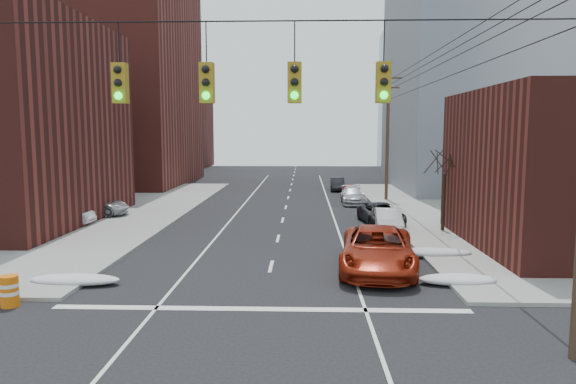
# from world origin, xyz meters

# --- Properties ---
(building_brick_tall) EXTENTS (24.00, 20.00, 30.00)m
(building_brick_tall) POSITION_xyz_m (-24.00, 48.00, 15.00)
(building_brick_tall) COLOR maroon
(building_brick_tall) RESTS_ON ground
(building_brick_far) EXTENTS (22.00, 18.00, 12.00)m
(building_brick_far) POSITION_xyz_m (-26.00, 74.00, 6.00)
(building_brick_far) COLOR #4C1B16
(building_brick_far) RESTS_ON ground
(building_office) EXTENTS (22.00, 20.00, 25.00)m
(building_office) POSITION_xyz_m (22.00, 44.00, 12.50)
(building_office) COLOR gray
(building_office) RESTS_ON ground
(building_glass) EXTENTS (20.00, 18.00, 22.00)m
(building_glass) POSITION_xyz_m (24.00, 70.00, 11.00)
(building_glass) COLOR gray
(building_glass) RESTS_ON ground
(utility_pole_far) EXTENTS (2.20, 0.28, 11.00)m
(utility_pole_far) POSITION_xyz_m (8.50, 34.00, 5.78)
(utility_pole_far) COLOR #473323
(utility_pole_far) RESTS_ON ground
(traffic_signals) EXTENTS (17.00, 0.42, 2.02)m
(traffic_signals) POSITION_xyz_m (0.10, 2.97, 7.17)
(traffic_signals) COLOR black
(traffic_signals) RESTS_ON ground
(bare_tree) EXTENTS (2.09, 2.20, 4.93)m
(bare_tree) POSITION_xyz_m (9.59, 20.00, 2.32)
(bare_tree) COLOR black
(bare_tree) RESTS_ON ground
(snow_nw) EXTENTS (3.50, 1.08, 0.42)m
(snow_nw) POSITION_xyz_m (-7.40, 9.00, 0.21)
(snow_nw) COLOR silver
(snow_nw) RESTS_ON ground
(snow_ne) EXTENTS (3.00, 1.08, 0.42)m
(snow_ne) POSITION_xyz_m (7.40, 9.50, 0.21)
(snow_ne) COLOR silver
(snow_ne) RESTS_ON ground
(snow_east_far) EXTENTS (4.00, 1.08, 0.42)m
(snow_east_far) POSITION_xyz_m (7.40, 14.00, 0.21)
(snow_east_far) COLOR silver
(snow_east_far) RESTS_ON ground
(red_pickup) EXTENTS (3.83, 6.92, 1.83)m
(red_pickup) POSITION_xyz_m (4.58, 11.43, 0.92)
(red_pickup) COLOR maroon
(red_pickup) RESTS_ON ground
(parked_car_a) EXTENTS (2.10, 4.15, 1.36)m
(parked_car_a) POSITION_xyz_m (4.80, 12.94, 0.68)
(parked_car_a) COLOR #ABAAAF
(parked_car_a) RESTS_ON ground
(parked_car_b) EXTENTS (1.76, 4.28, 1.38)m
(parked_car_b) POSITION_xyz_m (6.40, 19.88, 0.69)
(parked_car_b) COLOR silver
(parked_car_b) RESTS_ON ground
(parked_car_c) EXTENTS (2.83, 5.11, 1.35)m
(parked_car_c) POSITION_xyz_m (6.40, 22.70, 0.68)
(parked_car_c) COLOR black
(parked_car_c) RESTS_ON ground
(parked_car_d) EXTENTS (1.94, 4.74, 1.37)m
(parked_car_d) POSITION_xyz_m (5.49, 32.12, 0.69)
(parked_car_d) COLOR #AEAEB3
(parked_car_d) RESTS_ON ground
(parked_car_e) EXTENTS (1.73, 3.73, 1.24)m
(parked_car_e) POSITION_xyz_m (5.72, 36.41, 0.62)
(parked_car_e) COLOR maroon
(parked_car_e) RESTS_ON ground
(parked_car_f) EXTENTS (1.50, 4.02, 1.31)m
(parked_car_f) POSITION_xyz_m (4.80, 41.88, 0.66)
(parked_car_f) COLOR black
(parked_car_f) RESTS_ON ground
(lot_car_a) EXTENTS (4.08, 1.49, 1.34)m
(lot_car_a) POSITION_xyz_m (-13.71, 20.99, 0.82)
(lot_car_a) COLOR silver
(lot_car_a) RESTS_ON sidewalk_nw
(lot_car_b) EXTENTS (4.84, 2.23, 1.34)m
(lot_car_b) POSITION_xyz_m (-13.15, 24.69, 0.82)
(lot_car_b) COLOR #ADACB1
(lot_car_b) RESTS_ON sidewalk_nw
(lot_car_c) EXTENTS (4.73, 2.94, 1.28)m
(lot_car_c) POSITION_xyz_m (-17.98, 23.74, 0.79)
(lot_car_c) COLOR black
(lot_car_c) RESTS_ON sidewalk_nw
(lot_car_d) EXTENTS (4.94, 3.50, 1.56)m
(lot_car_d) POSITION_xyz_m (-16.17, 27.79, 0.93)
(lot_car_d) COLOR #A0A0A4
(lot_car_d) RESTS_ON sidewalk_nw
(construction_barrel) EXTENTS (0.73, 0.73, 1.07)m
(construction_barrel) POSITION_xyz_m (-8.50, 6.50, 0.55)
(construction_barrel) COLOR orange
(construction_barrel) RESTS_ON ground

